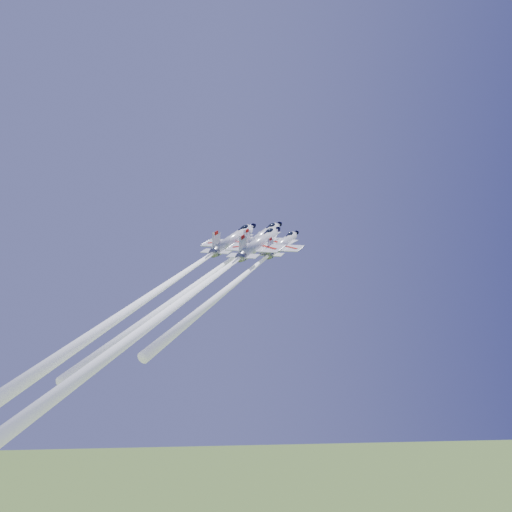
{
  "coord_description": "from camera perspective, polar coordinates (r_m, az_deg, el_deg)",
  "views": [
    {
      "loc": [
        -12.64,
        -104.35,
        66.97
      ],
      "look_at": [
        0.0,
        0.0,
        83.71
      ],
      "focal_mm": 40.0,
      "sensor_mm": 36.0,
      "label": 1
    }
  ],
  "objects": [
    {
      "name": "jet_right",
      "position": [
        92.65,
        -1.39,
        -2.1
      ],
      "size": [
        21.89,
        32.54,
        33.05
      ],
      "rotation": [
        0.5,
        0.12,
        -0.58
      ],
      "color": "white"
    },
    {
      "name": "jet_left",
      "position": [
        92.13,
        -9.33,
        -3.11
      ],
      "size": [
        29.97,
        44.97,
        47.76
      ],
      "rotation": [
        0.5,
        0.12,
        -0.58
      ],
      "color": "white"
    },
    {
      "name": "jet_lead",
      "position": [
        96.45,
        -4.82,
        -2.06
      ],
      "size": [
        27.78,
        41.43,
        42.68
      ],
      "rotation": [
        0.5,
        0.12,
        -0.58
      ],
      "color": "white"
    },
    {
      "name": "jet_slot",
      "position": [
        82.64,
        -7.3,
        -4.39
      ],
      "size": [
        30.13,
        45.44,
        49.47
      ],
      "rotation": [
        0.5,
        0.12,
        -0.58
      ],
      "color": "white"
    }
  ]
}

